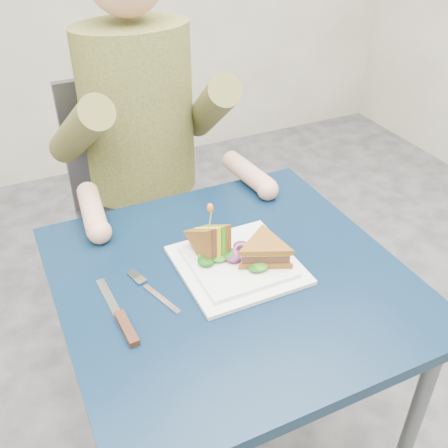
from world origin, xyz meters
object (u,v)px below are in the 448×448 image
plate (237,264)px  fork (154,292)px  sandwich_upright (211,242)px  knife (123,322)px  chair (139,192)px  table (232,302)px  sandwich_flat (265,251)px  diner (138,101)px

plate → fork: plate is taller
sandwich_upright → fork: sandwich_upright is taller
plate → knife: 0.29m
chair → table: bearing=-90.0°
plate → sandwich_flat: (0.05, -0.03, 0.04)m
diner → chair: bearing=90.0°
diner → fork: diner is taller
sandwich_flat → fork: bearing=175.1°
chair → sandwich_flat: 0.78m
chair → plate: bearing=-88.0°
diner → sandwich_upright: diner is taller
plate → sandwich_flat: 0.07m
sandwich_upright → fork: bearing=-162.9°
chair → sandwich_flat: (0.08, -0.74, 0.23)m
diner → sandwich_flat: (0.08, -0.63, -0.14)m
chair → knife: bearing=-108.5°
table → plate: (0.02, 0.02, 0.09)m
diner → fork: 0.66m
sandwich_flat → sandwich_upright: bearing=145.1°
chair → fork: (-0.18, -0.72, 0.19)m
diner → knife: bearing=-111.3°
diner → sandwich_flat: size_ratio=4.05×
plate → knife: size_ratio=1.17×
chair → diner: 0.39m
sandwich_upright → knife: size_ratio=0.61×
chair → plate: (0.02, -0.72, 0.20)m
sandwich_upright → knife: sandwich_upright is taller
fork → table: bearing=-6.4°
chair → sandwich_upright: (-0.02, -0.67, 0.24)m
plate → sandwich_upright: bearing=135.3°
plate → fork: (-0.20, -0.00, -0.01)m
table → chair: size_ratio=0.81×
knife → sandwich_flat: bearing=6.7°
chair → sandwich_upright: bearing=-91.8°
diner → table: bearing=-90.0°
knife → chair: bearing=71.5°
sandwich_flat → knife: bearing=-173.3°
plate → sandwich_flat: bearing=-24.4°
table → sandwich_upright: size_ratio=5.56×
fork → knife: bearing=-143.9°
plate → diner: bearing=92.3°
sandwich_upright → knife: 0.27m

